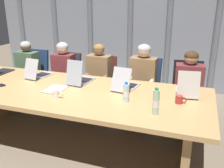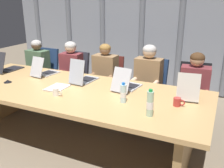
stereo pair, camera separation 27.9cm
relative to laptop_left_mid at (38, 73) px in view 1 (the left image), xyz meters
The scene contains 23 objects.
ground_plane 1.11m from the laptop_left_mid, 26.08° to the right, with size 12.33×12.33×0.00m, color #7F705B.
conference_table 0.80m from the laptop_left_mid, 26.08° to the right, with size 3.40×1.30×0.75m.
curtain_backdrop 2.43m from the laptop_left_mid, 72.89° to the left, with size 6.16×0.17×2.71m.
laptop_left_mid is the anchor object (origin of this frame).
laptop_center 0.69m from the laptop_left_mid, ahead, with size 0.26×0.44×0.34m.
laptop_right_mid 1.33m from the laptop_left_mid, ahead, with size 0.29×0.46×0.30m.
laptop_right_end 2.06m from the laptop_left_mid, ahead, with size 0.29×0.42×0.32m.
office_chair_left_end 1.06m from the laptop_left_mid, 131.72° to the left, with size 0.60×0.60×0.94m.
office_chair_left_mid 0.85m from the laptop_left_mid, 89.54° to the left, with size 0.60×0.61×0.94m.
office_chair_center 1.09m from the laptop_left_mid, 46.14° to the left, with size 0.60×0.60×0.92m.
office_chair_right_mid 1.63m from the laptop_left_mid, 27.26° to the left, with size 0.60×0.60×0.95m.
office_chair_right_end 2.22m from the laptop_left_mid, 19.34° to the left, with size 0.60×0.60×0.95m.
person_left_end 0.90m from the laptop_left_mid, 140.90° to the left, with size 0.43×0.57×1.13m.
person_left_mid 0.58m from the laptop_left_mid, 85.25° to the left, with size 0.39×0.57×1.15m.
person_center 0.89m from the laptop_left_mid, 39.43° to the left, with size 0.40×0.55×1.16m.
person_right_mid 1.51m from the laptop_left_mid, 22.06° to the left, with size 0.41×0.55×1.20m.
person_right_end 2.15m from the laptop_left_mid, 15.14° to the left, with size 0.43×0.57×1.14m.
water_bottle_primary 1.52m from the laptop_left_mid, 17.95° to the right, with size 0.07×0.07×0.23m.
water_bottle_secondary 1.93m from the laptop_left_mid, 20.52° to the right, with size 0.07×0.07×0.27m.
coffee_mug_near 0.91m from the laptop_left_mid, 42.73° to the right, with size 0.12×0.08×0.09m.
coffee_mug_far 2.03m from the laptop_left_mid, ahead, with size 0.12×0.08×0.09m.
conference_mic_left_side 0.54m from the laptop_left_mid, 115.44° to the right, with size 0.11×0.11×0.04m, color black.
spiral_notepad 0.66m from the laptop_left_mid, 38.19° to the right, with size 0.22×0.31×0.03m.
Camera 1 is at (1.45, -2.60, 1.83)m, focal length 40.45 mm.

